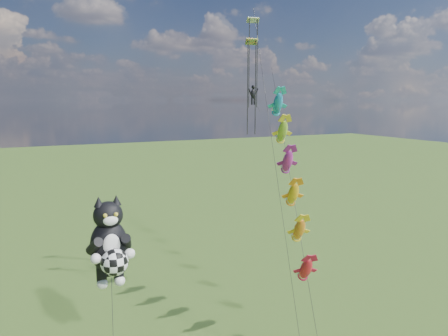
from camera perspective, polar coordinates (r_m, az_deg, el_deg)
name	(u,v)px	position (r m, az deg, el deg)	size (l,w,h in m)	color
cat_kite_rig	(110,243)	(26.58, -14.68, -9.49)	(2.52, 4.20, 10.98)	brown
fish_windsock_rig	(290,178)	(32.46, 8.66, -1.28)	(5.53, 15.06, 19.18)	brown
parafoil_rig	(254,85)	(38.99, 3.94, 10.74)	(6.19, 16.80, 24.71)	brown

